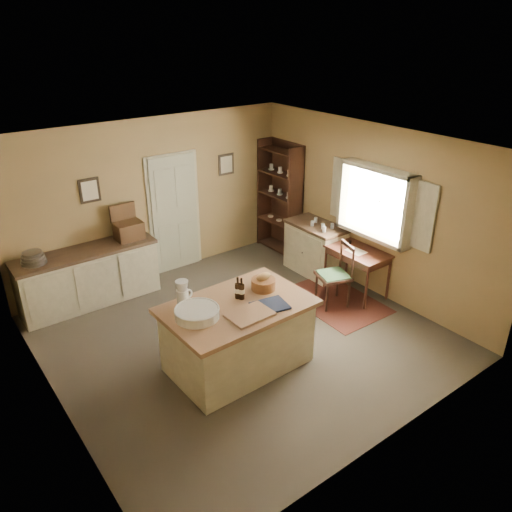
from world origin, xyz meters
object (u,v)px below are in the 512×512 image
(sideboard, at_px, (89,275))
(right_cabinet, at_px, (315,248))
(writing_desk, at_px, (358,256))
(shelving_unit, at_px, (281,198))
(desk_chair, at_px, (333,276))
(work_island, at_px, (237,334))

(sideboard, relative_size, right_cabinet, 2.00)
(sideboard, distance_m, right_cabinet, 3.79)
(writing_desk, height_order, shelving_unit, shelving_unit)
(writing_desk, xyz_separation_m, shelving_unit, (0.15, 2.10, 0.37))
(desk_chair, height_order, shelving_unit, shelving_unit)
(writing_desk, bearing_deg, shelving_unit, 85.80)
(writing_desk, distance_m, desk_chair, 0.58)
(sideboard, xyz_separation_m, right_cabinet, (3.54, -1.34, -0.02))
(sideboard, bearing_deg, desk_chair, -37.99)
(writing_desk, relative_size, shelving_unit, 0.47)
(sideboard, xyz_separation_m, writing_desk, (3.54, -2.31, 0.19))
(right_cabinet, bearing_deg, work_island, -152.56)
(shelving_unit, bearing_deg, work_island, -137.99)
(right_cabinet, bearing_deg, sideboard, 159.23)
(writing_desk, relative_size, desk_chair, 0.99)
(desk_chair, distance_m, shelving_unit, 2.31)
(work_island, relative_size, desk_chair, 1.85)
(writing_desk, xyz_separation_m, right_cabinet, (-0.00, 0.96, -0.22))
(work_island, relative_size, sideboard, 0.85)
(sideboard, relative_size, desk_chair, 2.16)
(right_cabinet, bearing_deg, shelving_unit, 82.27)
(work_island, xyz_separation_m, sideboard, (-0.92, 2.70, -0.00))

